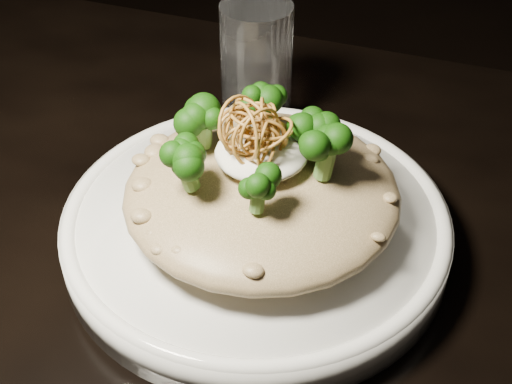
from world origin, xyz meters
The scene contains 7 objects.
table centered at (0.00, 0.00, 0.67)m, with size 1.10×0.80×0.75m.
plate centered at (-0.05, 0.04, 0.77)m, with size 0.32×0.32×0.03m, color white.
risotto centered at (-0.05, 0.03, 0.81)m, with size 0.22×0.22×0.05m, color brown.
broccoli centered at (-0.05, 0.03, 0.85)m, with size 0.13×0.13×0.05m, color black, non-canonical shape.
cheese centered at (-0.05, 0.04, 0.84)m, with size 0.07×0.07×0.02m, color white.
shallots centered at (-0.05, 0.04, 0.87)m, with size 0.06×0.06×0.04m, color brown, non-canonical shape.
drinking_glass centered at (-0.11, 0.21, 0.81)m, with size 0.07×0.07×0.12m, color white.
Camera 1 is at (0.10, -0.37, 1.17)m, focal length 50.00 mm.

